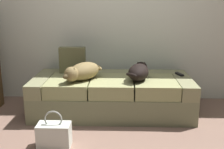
{
  "coord_description": "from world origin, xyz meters",
  "views": [
    {
      "loc": [
        0.1,
        -2.18,
        1.38
      ],
      "look_at": [
        0.0,
        1.08,
        0.52
      ],
      "focal_mm": 44.01,
      "sensor_mm": 36.0,
      "label": 1
    }
  ],
  "objects": [
    {
      "name": "tv_remote",
      "position": [
        0.87,
        1.27,
        0.48
      ],
      "size": [
        0.09,
        0.16,
        0.02
      ],
      "primitive_type": "cube",
      "rotation": [
        0.0,
        0.0,
        0.35
      ],
      "color": "black",
      "rests_on": "couch"
    },
    {
      "name": "throw_pillow",
      "position": [
        -0.53,
        1.36,
        0.64
      ],
      "size": [
        0.34,
        0.13,
        0.34
      ],
      "primitive_type": "cube",
      "rotation": [
        0.0,
        0.0,
        0.03
      ],
      "color": "brown",
      "rests_on": "couch"
    },
    {
      "name": "dog_tan",
      "position": [
        -0.35,
        1.0,
        0.57
      ],
      "size": [
        0.48,
        0.56,
        0.21
      ],
      "color": "olive",
      "rests_on": "couch"
    },
    {
      "name": "dog_dark",
      "position": [
        0.33,
        1.05,
        0.57
      ],
      "size": [
        0.33,
        0.57,
        0.19
      ],
      "color": "black",
      "rests_on": "couch"
    },
    {
      "name": "handbag",
      "position": [
        -0.54,
        0.23,
        0.13
      ],
      "size": [
        0.32,
        0.18,
        0.38
      ],
      "color": "silver",
      "rests_on": "ground"
    },
    {
      "name": "back_wall",
      "position": [
        0.0,
        1.73,
        1.4
      ],
      "size": [
        6.4,
        0.1,
        2.8
      ],
      "primitive_type": "cube",
      "color": "silver",
      "rests_on": "ground"
    },
    {
      "name": "couch",
      "position": [
        0.0,
        1.13,
        0.23
      ],
      "size": [
        1.98,
        0.86,
        0.47
      ],
      "color": "#767A58",
      "rests_on": "ground"
    }
  ]
}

